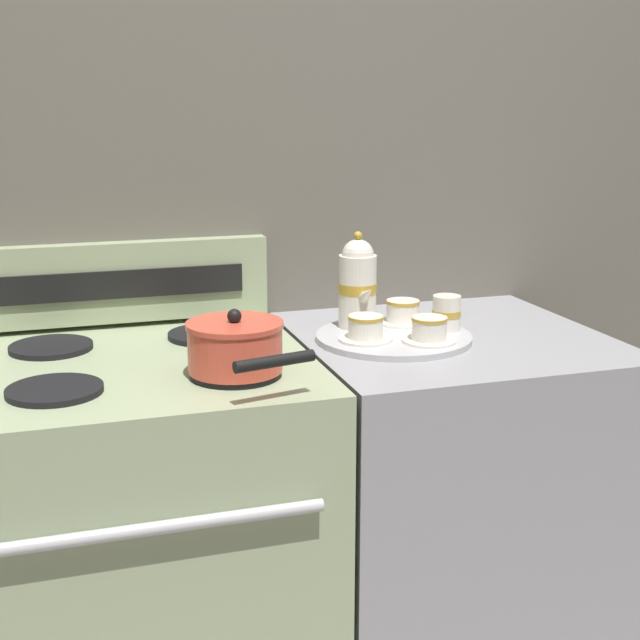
% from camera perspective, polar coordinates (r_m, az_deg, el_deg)
% --- Properties ---
extents(wall_back, '(6.00, 0.05, 2.20)m').
position_cam_1_polar(wall_back, '(2.24, -3.91, 5.68)').
color(wall_back, '#666056').
rests_on(wall_back, ground).
extents(stove, '(0.71, 0.71, 0.91)m').
position_cam_1_polar(stove, '(2.04, -10.88, -14.73)').
color(stove, '#9EAD84').
rests_on(stove, ground).
extents(control_panel, '(0.70, 0.05, 0.19)m').
position_cam_1_polar(control_panel, '(2.15, -12.58, 2.38)').
color(control_panel, '#9EAD84').
rests_on(control_panel, stove).
extents(side_counter, '(0.68, 0.68, 0.90)m').
position_cam_1_polar(side_counter, '(2.22, 7.97, -12.20)').
color(side_counter, '#939399').
rests_on(side_counter, ground).
extents(saucepan, '(0.21, 0.29, 0.12)m').
position_cam_1_polar(saucepan, '(1.73, -5.41, -1.69)').
color(saucepan, '#D14C38').
rests_on(saucepan, stove).
extents(serving_tray, '(0.35, 0.35, 0.01)m').
position_cam_1_polar(serving_tray, '(2.00, 4.72, -1.10)').
color(serving_tray, '#B2B2B7').
rests_on(serving_tray, side_counter).
extents(teapot, '(0.09, 0.14, 0.22)m').
position_cam_1_polar(teapot, '(2.04, 2.43, 2.37)').
color(teapot, white).
rests_on(teapot, serving_tray).
extents(teacup_left, '(0.12, 0.12, 0.06)m').
position_cam_1_polar(teacup_left, '(1.94, 7.00, -0.62)').
color(teacup_left, white).
rests_on(teacup_left, serving_tray).
extents(teacup_right, '(0.12, 0.12, 0.06)m').
position_cam_1_polar(teacup_right, '(2.09, 5.32, 0.51)').
color(teacup_right, white).
rests_on(teacup_right, serving_tray).
extents(teacup_front, '(0.12, 0.12, 0.06)m').
position_cam_1_polar(teacup_front, '(1.94, 2.94, -0.53)').
color(teacup_front, white).
rests_on(teacup_front, serving_tray).
extents(creamer_jug, '(0.07, 0.07, 0.08)m').
position_cam_1_polar(creamer_jug, '(2.04, 8.11, 0.45)').
color(creamer_jug, white).
rests_on(creamer_jug, serving_tray).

